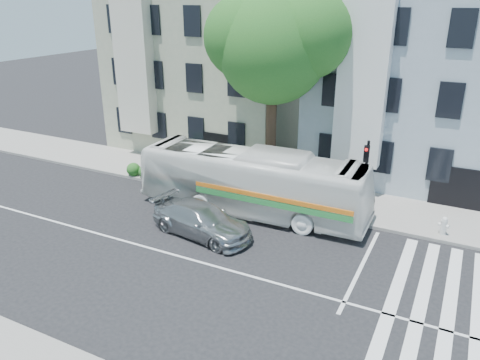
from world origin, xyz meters
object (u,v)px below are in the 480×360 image
Objects in this scene: fire_hydrant at (444,225)px; traffic_signal at (365,170)px; bus at (252,182)px; sedan at (202,220)px.

traffic_signal is at bearing 174.77° from fire_hydrant.
fire_hydrant is (8.64, 1.40, -1.00)m from bus.
sedan is at bearing -152.75° from traffic_signal.
fire_hydrant is at bearing -81.96° from bus.
bus is at bearing -7.43° from sedan.
sedan is at bearing 161.66° from bus.
sedan is 7.87m from traffic_signal.
fire_hydrant is at bearing -55.00° from sedan.
bus is 13.55× the size of fire_hydrant.
traffic_signal reaches higher than bus.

